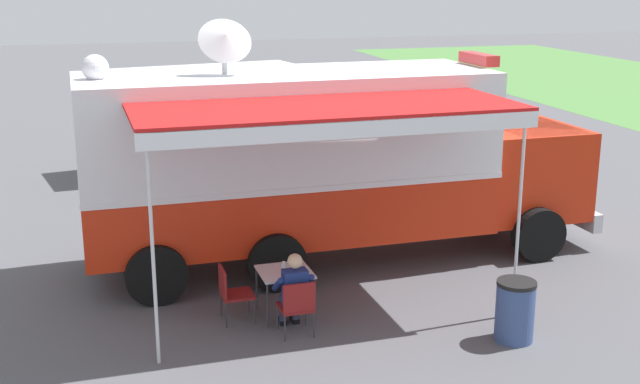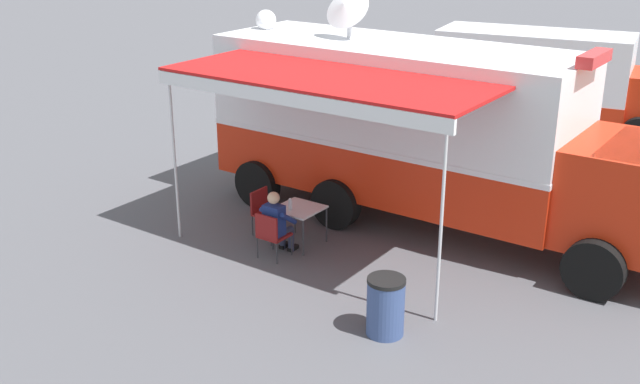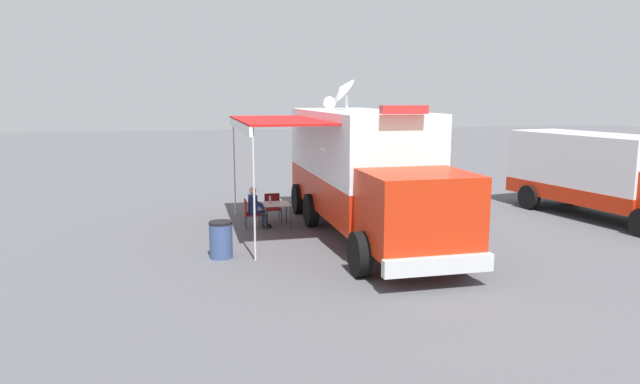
{
  "view_description": "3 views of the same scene",
  "coord_description": "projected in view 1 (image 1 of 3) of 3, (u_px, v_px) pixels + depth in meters",
  "views": [
    {
      "loc": [
        13.74,
        -3.32,
        5.18
      ],
      "look_at": [
        0.49,
        0.47,
        1.44
      ],
      "focal_mm": 45.57,
      "sensor_mm": 36.0,
      "label": 1
    },
    {
      "loc": [
        12.59,
        7.4,
        5.97
      ],
      "look_at": [
        2.37,
        -0.08,
        1.18
      ],
      "focal_mm": 42.68,
      "sensor_mm": 36.0,
      "label": 2
    },
    {
      "loc": [
        4.59,
        16.12,
        3.95
      ],
      "look_at": [
        0.93,
        -0.72,
        1.01
      ],
      "focal_mm": 31.98,
      "sensor_mm": 36.0,
      "label": 3
    }
  ],
  "objects": [
    {
      "name": "seated_responder",
      "position": [
        294.0,
        290.0,
        11.94
      ],
      "size": [
        0.67,
        0.56,
        1.25
      ],
      "color": "navy",
      "rests_on": "ground"
    },
    {
      "name": "folding_table",
      "position": [
        285.0,
        274.0,
        12.51
      ],
      "size": [
        0.82,
        0.82,
        0.73
      ],
      "color": "silver",
      "rests_on": "ground"
    },
    {
      "name": "lot_stripe",
      "position": [
        264.0,
        217.0,
        17.72
      ],
      "size": [
        0.21,
        4.8,
        0.01
      ],
      "primitive_type": "cube",
      "rotation": [
        0.0,
        0.0,
        0.02
      ],
      "color": "silver",
      "rests_on": "ground"
    },
    {
      "name": "support_truck",
      "position": [
        225.0,
        115.0,
        22.23
      ],
      "size": [
        3.35,
        7.07,
        2.7
      ],
      "color": "white",
      "rests_on": "ground"
    },
    {
      "name": "folding_chair_at_table",
      "position": [
        297.0,
        304.0,
        11.81
      ],
      "size": [
        0.49,
        0.49,
        0.87
      ],
      "color": "maroon",
      "rests_on": "ground"
    },
    {
      "name": "water_bottle",
      "position": [
        284.0,
        269.0,
        12.29
      ],
      "size": [
        0.07,
        0.07,
        0.22
      ],
      "color": "silver",
      "rests_on": "folding_table"
    },
    {
      "name": "ground_plane",
      "position": [
        288.0,
        262.0,
        14.99
      ],
      "size": [
        100.0,
        100.0,
        0.0
      ],
      "primitive_type": "plane",
      "color": "#515156"
    },
    {
      "name": "command_truck",
      "position": [
        328.0,
        157.0,
        14.66
      ],
      "size": [
        5.0,
        9.53,
        4.53
      ],
      "color": "red",
      "rests_on": "ground"
    },
    {
      "name": "trash_bin",
      "position": [
        515.0,
        311.0,
        11.71
      ],
      "size": [
        0.57,
        0.57,
        0.91
      ],
      "color": "#384C7F",
      "rests_on": "ground"
    },
    {
      "name": "folding_chair_beside_table",
      "position": [
        231.0,
        290.0,
        12.33
      ],
      "size": [
        0.49,
        0.49,
        0.87
      ],
      "color": "maroon",
      "rests_on": "ground"
    }
  ]
}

